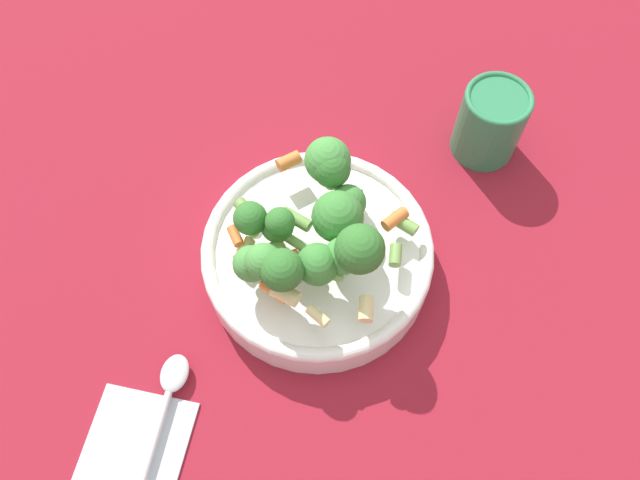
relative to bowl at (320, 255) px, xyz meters
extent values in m
plane|color=maroon|center=(0.00, 0.00, -0.02)|extent=(3.00, 3.00, 0.00)
cylinder|color=white|center=(0.00, 0.00, -0.01)|extent=(0.23, 0.23, 0.04)
torus|color=white|center=(0.00, 0.00, 0.01)|extent=(0.23, 0.23, 0.01)
cylinder|color=#8CB766|center=(-0.03, -0.03, 0.03)|extent=(0.01, 0.01, 0.02)
sphere|color=#3D8438|center=(-0.03, -0.03, 0.05)|extent=(0.03, 0.03, 0.03)
cylinder|color=#8CB766|center=(-0.02, -0.06, 0.04)|extent=(0.01, 0.01, 0.01)
sphere|color=#33722D|center=(-0.02, -0.06, 0.06)|extent=(0.03, 0.03, 0.03)
cylinder|color=#8CB766|center=(0.04, -0.01, 0.03)|extent=(0.01, 0.01, 0.01)
sphere|color=#479342|center=(0.04, -0.01, 0.05)|extent=(0.03, 0.03, 0.03)
cylinder|color=#8CB766|center=(0.00, 0.04, 0.04)|extent=(0.01, 0.01, 0.01)
sphere|color=#3D8438|center=(0.00, 0.04, 0.06)|extent=(0.04, 0.04, 0.04)
cylinder|color=#8CB766|center=(0.06, 0.03, 0.03)|extent=(0.01, 0.01, 0.01)
sphere|color=#479342|center=(0.06, 0.03, 0.05)|extent=(0.03, 0.03, 0.03)
cylinder|color=#8CB766|center=(0.03, 0.05, 0.05)|extent=(0.01, 0.01, 0.01)
sphere|color=#33722D|center=(0.03, 0.05, 0.07)|extent=(0.04, 0.04, 0.04)
cylinder|color=#8CB766|center=(0.05, 0.04, 0.05)|extent=(0.01, 0.01, 0.01)
sphere|color=#479342|center=(0.05, 0.04, 0.07)|extent=(0.03, 0.03, 0.03)
cylinder|color=#8CB766|center=(-0.02, 0.03, 0.04)|extent=(0.01, 0.01, 0.02)
sphere|color=#479342|center=(-0.02, 0.03, 0.06)|extent=(0.03, 0.03, 0.03)
cylinder|color=#8CB766|center=(0.03, 0.00, 0.05)|extent=(0.01, 0.01, 0.01)
sphere|color=#33722D|center=(0.03, 0.00, 0.07)|extent=(0.03, 0.03, 0.03)
cylinder|color=#8CB766|center=(-0.01, -0.07, 0.04)|extent=(0.02, 0.02, 0.01)
sphere|color=#479342|center=(-0.01, -0.07, 0.07)|extent=(0.04, 0.04, 0.04)
cylinder|color=#8CB766|center=(0.06, -0.01, 0.04)|extent=(0.01, 0.01, 0.01)
sphere|color=#33722D|center=(0.06, -0.01, 0.06)|extent=(0.03, 0.03, 0.03)
cylinder|color=#8CB766|center=(-0.01, -0.05, 0.05)|extent=(0.01, 0.01, 0.01)
sphere|color=#33722D|center=(-0.01, -0.05, 0.07)|extent=(0.04, 0.04, 0.04)
cylinder|color=#8CB766|center=(-0.04, 0.03, 0.05)|extent=(0.02, 0.02, 0.02)
sphere|color=#33722D|center=(-0.04, 0.03, 0.08)|extent=(0.04, 0.04, 0.04)
cylinder|color=#8CB766|center=(-0.02, -0.01, 0.03)|extent=(0.02, 0.02, 0.02)
sphere|color=#3D8438|center=(-0.02, -0.01, 0.06)|extent=(0.05, 0.05, 0.05)
cylinder|color=beige|center=(-0.04, 0.07, 0.04)|extent=(0.02, 0.02, 0.01)
cylinder|color=#729E4C|center=(0.02, 0.01, 0.04)|extent=(0.03, 0.02, 0.01)
cylinder|color=orange|center=(-0.07, -0.02, 0.04)|extent=(0.03, 0.03, 0.01)
cylinder|color=orange|center=(0.08, 0.00, 0.04)|extent=(0.02, 0.02, 0.01)
cylinder|color=#729E4C|center=(-0.03, -0.04, 0.04)|extent=(0.02, 0.02, 0.01)
cylinder|color=#729E4C|center=(0.04, 0.01, 0.04)|extent=(0.03, 0.02, 0.01)
cylinder|color=orange|center=(0.03, -0.08, 0.04)|extent=(0.03, 0.02, 0.01)
cylinder|color=#729E4C|center=(-0.08, -0.02, 0.04)|extent=(0.03, 0.03, 0.01)
cylinder|color=beige|center=(0.00, 0.08, 0.04)|extent=(0.02, 0.02, 0.01)
cylinder|color=orange|center=(0.04, 0.05, 0.03)|extent=(0.03, 0.03, 0.01)
cylinder|color=#729E4C|center=(-0.02, 0.04, 0.05)|extent=(0.01, 0.02, 0.01)
cylinder|color=#729E4C|center=(0.02, -0.01, 0.05)|extent=(0.03, 0.03, 0.01)
cylinder|color=beige|center=(0.03, 0.06, 0.04)|extent=(0.03, 0.02, 0.01)
cylinder|color=beige|center=(-0.02, -0.08, 0.05)|extent=(0.03, 0.03, 0.01)
cylinder|color=orange|center=(0.03, 0.02, 0.03)|extent=(0.03, 0.02, 0.01)
cylinder|color=#729E4C|center=(-0.07, 0.02, 0.03)|extent=(0.01, 0.02, 0.01)
cylinder|color=beige|center=(0.07, 0.01, 0.03)|extent=(0.02, 0.03, 0.01)
cylinder|color=orange|center=(0.05, 0.02, 0.04)|extent=(0.02, 0.02, 0.01)
cylinder|color=#729E4C|center=(0.07, -0.04, 0.03)|extent=(0.02, 0.02, 0.01)
cylinder|color=#2D7F51|center=(-0.19, -0.15, 0.02)|extent=(0.07, 0.07, 0.08)
torus|color=#2D7F51|center=(-0.19, -0.15, 0.06)|extent=(0.07, 0.07, 0.01)
cube|color=#B2BCC6|center=(0.17, 0.20, -0.02)|extent=(0.12, 0.15, 0.01)
cylinder|color=silver|center=(0.15, 0.20, -0.01)|extent=(0.03, 0.14, 0.01)
ellipsoid|color=silver|center=(0.13, 0.11, -0.01)|extent=(0.03, 0.04, 0.01)
camera|label=1|loc=(0.00, 0.27, 0.56)|focal=35.00mm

